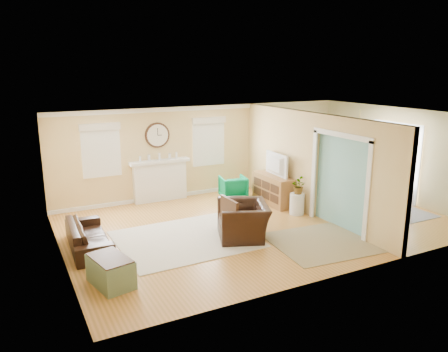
% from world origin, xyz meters
% --- Properties ---
extents(floor, '(9.00, 9.00, 0.00)m').
position_xyz_m(floor, '(0.00, 0.00, 0.00)').
color(floor, '#A36D2A').
rests_on(floor, ground).
extents(wall_back, '(9.00, 0.02, 2.60)m').
position_xyz_m(wall_back, '(0.00, 3.00, 1.30)').
color(wall_back, '#D7B46E').
rests_on(wall_back, ground).
extents(wall_front, '(9.00, 0.02, 2.60)m').
position_xyz_m(wall_front, '(0.00, -3.00, 1.30)').
color(wall_front, '#D7B46E').
rests_on(wall_front, ground).
extents(wall_left, '(0.02, 6.00, 2.60)m').
position_xyz_m(wall_left, '(-4.50, 0.00, 1.30)').
color(wall_left, '#D7B46E').
rests_on(wall_left, ground).
extents(wall_right, '(0.02, 6.00, 2.60)m').
position_xyz_m(wall_right, '(4.50, 0.00, 1.30)').
color(wall_right, '#D7B46E').
rests_on(wall_right, ground).
extents(ceiling, '(9.00, 6.00, 0.02)m').
position_xyz_m(ceiling, '(0.00, 0.00, 2.60)').
color(ceiling, white).
rests_on(ceiling, wall_back).
extents(partition, '(0.17, 6.00, 2.60)m').
position_xyz_m(partition, '(1.51, 0.28, 1.36)').
color(partition, '#D7B46E').
rests_on(partition, ground).
extents(fireplace, '(1.70, 0.30, 1.17)m').
position_xyz_m(fireplace, '(-1.50, 2.88, 0.60)').
color(fireplace, white).
rests_on(fireplace, ground).
extents(wall_clock, '(0.70, 0.07, 0.70)m').
position_xyz_m(wall_clock, '(-1.50, 2.97, 1.85)').
color(wall_clock, '#422A1B').
rests_on(wall_clock, wall_back).
extents(window_left, '(1.05, 0.13, 1.42)m').
position_xyz_m(window_left, '(-3.05, 2.95, 1.66)').
color(window_left, white).
rests_on(window_left, wall_back).
extents(window_right, '(1.05, 0.13, 1.42)m').
position_xyz_m(window_right, '(0.05, 2.95, 1.66)').
color(window_right, white).
rests_on(window_right, wall_back).
extents(french_doors, '(0.06, 1.70, 2.20)m').
position_xyz_m(french_doors, '(4.45, 0.00, 1.10)').
color(french_doors, white).
rests_on(french_doors, ground).
extents(pendant, '(0.30, 0.30, 0.55)m').
position_xyz_m(pendant, '(3.00, 0.00, 2.20)').
color(pendant, gold).
rests_on(pendant, ceiling).
extents(rug_cream, '(2.89, 2.52, 0.02)m').
position_xyz_m(rug_cream, '(-1.98, -0.14, 0.01)').
color(rug_cream, beige).
rests_on(rug_cream, floor).
extents(rug_jute, '(2.49, 2.11, 0.01)m').
position_xyz_m(rug_jute, '(0.69, -1.66, 0.01)').
color(rug_jute, '#958563').
rests_on(rug_jute, floor).
extents(rug_grey, '(2.31, 2.89, 0.01)m').
position_xyz_m(rug_grey, '(3.18, -0.28, 0.01)').
color(rug_grey, gray).
rests_on(rug_grey, floor).
extents(sofa, '(0.82, 1.94, 0.56)m').
position_xyz_m(sofa, '(-3.94, 0.31, 0.28)').
color(sofa, black).
rests_on(sofa, floor).
extents(eames_chair, '(1.42, 1.50, 0.78)m').
position_xyz_m(eames_chair, '(-0.79, -0.60, 0.39)').
color(eames_chair, black).
rests_on(eames_chair, floor).
extents(green_chair, '(0.83, 0.85, 0.66)m').
position_xyz_m(green_chair, '(0.40, 2.07, 0.33)').
color(green_chair, '#058040').
rests_on(green_chair, floor).
extents(trunk, '(0.72, 0.98, 0.51)m').
position_xyz_m(trunk, '(-3.90, -1.47, 0.25)').
color(trunk, gray).
rests_on(trunk, floor).
extents(credenza, '(0.48, 1.42, 0.80)m').
position_xyz_m(credenza, '(1.17, 1.18, 0.40)').
color(credenza, '#AA783C').
rests_on(credenza, floor).
extents(tv, '(0.20, 1.08, 0.62)m').
position_xyz_m(tv, '(1.15, 1.18, 1.11)').
color(tv, black).
rests_on(tv, credenza).
extents(garden_stool, '(0.37, 0.37, 0.55)m').
position_xyz_m(garden_stool, '(1.21, 0.13, 0.27)').
color(garden_stool, white).
rests_on(garden_stool, floor).
extents(potted_plant, '(0.45, 0.47, 0.42)m').
position_xyz_m(potted_plant, '(1.21, 0.13, 0.76)').
color(potted_plant, '#337F33').
rests_on(potted_plant, garden_stool).
extents(dining_table, '(1.13, 1.89, 0.65)m').
position_xyz_m(dining_table, '(3.18, -0.28, 0.32)').
color(dining_table, '#422A1B').
rests_on(dining_table, floor).
extents(dining_chair_n, '(0.54, 0.54, 1.04)m').
position_xyz_m(dining_chair_n, '(3.26, 0.83, 0.61)').
color(dining_chair_n, gray).
rests_on(dining_chair_n, floor).
extents(dining_chair_s, '(0.48, 0.48, 0.96)m').
position_xyz_m(dining_chair_s, '(3.11, -1.34, 0.57)').
color(dining_chair_s, gray).
rests_on(dining_chair_s, floor).
extents(dining_chair_w, '(0.51, 0.51, 0.97)m').
position_xyz_m(dining_chair_w, '(2.50, -0.24, 0.57)').
color(dining_chair_w, white).
rests_on(dining_chair_w, floor).
extents(dining_chair_e, '(0.45, 0.45, 0.94)m').
position_xyz_m(dining_chair_e, '(3.92, -0.23, 0.55)').
color(dining_chair_e, gray).
rests_on(dining_chair_e, floor).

